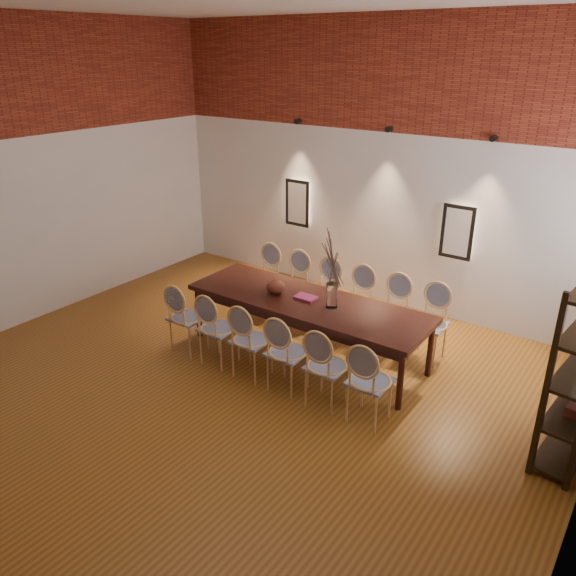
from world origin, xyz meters
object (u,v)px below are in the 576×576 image
Objects in this scene: chair_near_d at (288,352)px; chair_near_c at (252,340)px; chair_near_a at (188,317)px; chair_far_d at (355,304)px; chair_far_e at (391,314)px; chair_far_f at (429,325)px; chair_far_c at (322,295)px; vase at (332,295)px; chair_near_f at (370,381)px; chair_far_b at (292,287)px; dining_table at (307,328)px; chair_near_b at (219,328)px; bowl at (275,286)px; book at (306,298)px; chair_near_e at (327,366)px; chair_far_a at (263,279)px.

chair_near_c is at bearing 180.00° from chair_near_d.
chair_near_a is 2.17m from chair_far_d.
chair_near_c is 1.00× the size of chair_far_e.
chair_far_c is at bearing 0.00° from chair_far_f.
vase is at bearing 39.65° from chair_far_f.
chair_near_f and chair_far_b have the same top height.
chair_far_c is at bearing 108.26° from dining_table.
chair_near_a is at bearing 71.74° from chair_far_b.
chair_near_b reaches higher than bowl.
chair_far_b is at bearing 112.02° from bowl.
dining_table is 0.82m from chair_near_c.
book is at bearing 11.44° from bowl.
chair_far_e is 0.51m from chair_far_f.
chair_near_c is 1.02m from chair_near_e.
chair_far_b reaches higher than dining_table.
chair_near_a is at bearing 180.00° from chair_near_e.
vase is 0.41m from book.
chair_near_e is at bearing 123.42° from chair_far_c.
chair_near_f is 3.62× the size of book.
chair_far_f is at bearing -180.00° from chair_far_d.
chair_far_d is at bearing 45.29° from chair_near_a.
chair_near_f is (1.28, -0.76, 0.09)m from dining_table.
dining_table is 0.39m from book.
chair_near_f is (0.51, 0.01, 0.00)m from chair_near_e.
chair_near_b is 1.00× the size of chair_far_f.
chair_near_c is 1.00× the size of chair_far_b.
chair_near_c and chair_far_e have the same top height.
chair_near_b and chair_near_f have the same top height.
dining_table is 0.63m from vase.
bowl is (-1.21, 0.71, 0.37)m from chair_near_e.
bowl is (-1.19, -0.83, 0.37)m from chair_far_e.
bowl is (-0.78, -0.06, -0.06)m from vase.
chair_far_d is at bearing 123.42° from chair_near_f.
chair_far_e is at bearing -180.00° from chair_far_b.
chair_far_e is at bearing 45.29° from dining_table.
vase reaches higher than chair_far_e.
chair_far_f is (1.51, 1.56, 0.00)m from chair_near_c.
vase is at bearing 61.34° from chair_far_e.
vase is (0.08, 0.77, 0.43)m from chair_near_d.
chair_near_a and chair_near_d have the same top height.
chair_far_a and chair_far_b have the same top height.
vase is at bearing 127.71° from chair_far_c.
chair_far_d is (1.51, 1.56, 0.00)m from chair_near_a.
dining_table is 3.24× the size of chair_far_b.
chair_near_b is at bearing 180.00° from chair_near_e.
dining_table is at bearing 134.71° from chair_near_e.
vase is (1.11, -0.76, 0.43)m from chair_far_b.
dining_table is at bearing 108.26° from chair_near_d.
chair_near_a is 2.97m from chair_far_f.
chair_near_a is at bearing 45.29° from chair_far_d.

